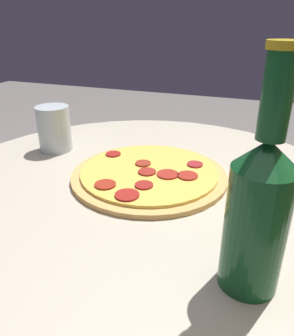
# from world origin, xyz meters

# --- Properties ---
(table) EXTENTS (0.88, 0.88, 0.71)m
(table) POSITION_xyz_m (0.00, 0.00, 0.54)
(table) COLOR #B2A893
(table) RESTS_ON ground_plane
(pizza) EXTENTS (0.32, 0.32, 0.02)m
(pizza) POSITION_xyz_m (-0.03, -0.00, 0.72)
(pizza) COLOR tan
(pizza) RESTS_ON table
(beer_bottle) EXTENTS (0.07, 0.07, 0.28)m
(beer_bottle) POSITION_xyz_m (0.20, 0.21, 0.81)
(beer_bottle) COLOR #144C23
(beer_bottle) RESTS_ON table
(drinking_glass) EXTENTS (0.08, 0.08, 0.11)m
(drinking_glass) POSITION_xyz_m (-0.10, -0.27, 0.76)
(drinking_glass) COLOR silver
(drinking_glass) RESTS_ON table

